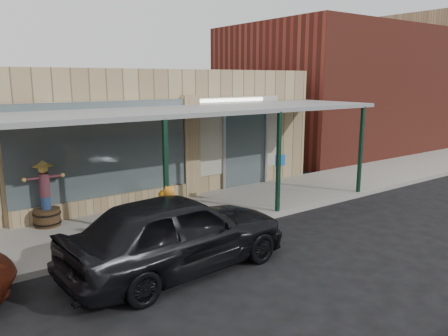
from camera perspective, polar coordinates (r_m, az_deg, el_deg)
ground at (r=10.22m, az=7.72°, el=-11.03°), size 120.00×120.00×0.00m
sidewalk at (r=12.87m, az=-3.41°, el=-5.77°), size 40.00×3.20×0.15m
storefront at (r=16.42m, az=-12.13°, el=4.99°), size 12.00×6.25×4.20m
awning at (r=12.28m, az=-3.48°, el=7.37°), size 12.00×3.00×3.04m
block_buildings_near at (r=18.13m, az=-7.82°, el=11.04°), size 61.00×8.00×8.00m
barrel_scarecrow at (r=12.23m, az=-22.23°, el=-4.35°), size 1.05×0.72×1.73m
barrel_pumpkin at (r=12.56m, az=-7.81°, el=-4.72°), size 0.77×0.77×0.72m
handicap_sign at (r=12.92m, az=7.30°, el=-0.74°), size 0.33×0.08×1.59m
parked_sedan at (r=9.08m, az=-6.12°, el=-8.36°), size 4.97×2.31×1.65m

